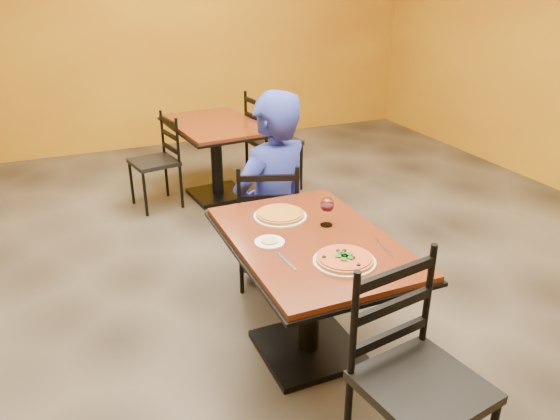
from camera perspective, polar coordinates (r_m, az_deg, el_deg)
name	(u,v)px	position (r m, az deg, el deg)	size (l,w,h in m)	color
floor	(276,307)	(3.64, -0.48, -10.27)	(7.00, 8.00, 0.01)	black
wall_back	(145,23)	(6.90, -14.19, 18.73)	(7.00, 0.01, 3.00)	#C49115
table_main	(310,270)	(2.96, 3.24, -6.35)	(0.83, 1.23, 0.75)	#631C0F
table_second	(216,143)	(5.22, -6.86, 7.12)	(0.88, 1.21, 0.75)	#631C0F
chair_main_near	(423,388)	(2.36, 14.97, -17.86)	(0.46, 0.46, 1.01)	black
chair_main_far	(267,221)	(3.74, -1.37, -1.17)	(0.42, 0.42, 0.92)	black
chair_second_left	(154,163)	(5.13, -13.28, 4.94)	(0.39, 0.39, 0.87)	black
chair_second_right	(274,142)	(5.42, -0.67, 7.31)	(0.45, 0.45, 0.99)	black
diner	(272,188)	(3.72, -0.83, 2.37)	(0.66, 0.43, 1.36)	navy
plate_main	(344,261)	(2.65, 6.88, -5.46)	(0.31, 0.31, 0.01)	white
pizza_main	(345,258)	(2.64, 6.90, -5.15)	(0.28, 0.28, 0.02)	maroon
plate_far	(280,216)	(3.10, 0.01, -0.68)	(0.31, 0.31, 0.01)	white
pizza_far	(280,214)	(3.10, 0.01, -0.41)	(0.28, 0.28, 0.02)	gold
side_plate	(270,242)	(2.81, -1.12, -3.45)	(0.16, 0.16, 0.01)	white
dip	(270,241)	(2.81, -1.12, -3.29)	(0.09, 0.09, 0.01)	tan
wine_glass	(327,211)	(2.98, 5.02, -0.06)	(0.08, 0.08, 0.18)	white
fork	(287,262)	(2.63, 0.76, -5.53)	(0.01, 0.19, 0.00)	silver
knife	(383,247)	(2.82, 10.96, -3.92)	(0.01, 0.21, 0.00)	silver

